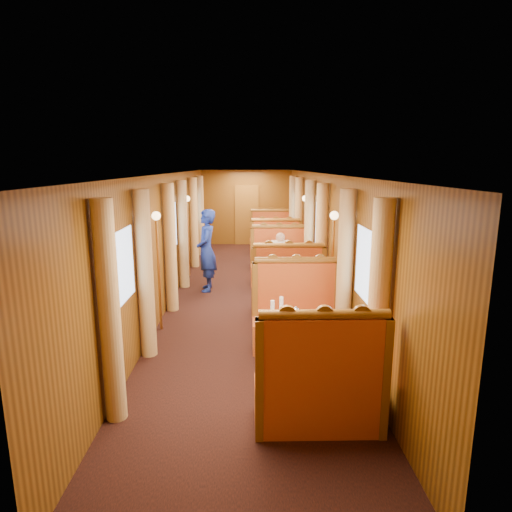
{
  "coord_description": "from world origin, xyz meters",
  "views": [
    {
      "loc": [
        0.04,
        -8.45,
        2.66
      ],
      "look_at": [
        0.18,
        -0.9,
        1.05
      ],
      "focal_mm": 30.0,
      "sensor_mm": 36.0,
      "label": 1
    }
  ],
  "objects_px": {
    "banquette_near_fwd": "(319,391)",
    "fruit_plate": "(333,325)",
    "table_near": "(306,352)",
    "tea_tray": "(298,325)",
    "teapot_left": "(293,322)",
    "banquette_near_aft": "(296,320)",
    "steward": "(207,251)",
    "table_mid": "(283,279)",
    "table_far": "(273,247)",
    "banquette_mid_aft": "(279,265)",
    "banquette_mid_fwd": "(287,291)",
    "passenger": "(280,254)",
    "banquette_far_fwd": "(275,252)",
    "banquette_far_aft": "(271,239)",
    "rose_vase_mid": "(283,253)",
    "teapot_back": "(296,316)",
    "rose_vase_far": "(274,228)",
    "teapot_right": "(306,323)"
  },
  "relations": [
    {
      "from": "table_mid",
      "to": "passenger",
      "type": "relative_size",
      "value": 1.38
    },
    {
      "from": "banquette_far_fwd",
      "to": "banquette_far_aft",
      "type": "bearing_deg",
      "value": 90.0
    },
    {
      "from": "table_near",
      "to": "banquette_mid_fwd",
      "type": "distance_m",
      "value": 2.49
    },
    {
      "from": "table_mid",
      "to": "teapot_left",
      "type": "relative_size",
      "value": 6.97
    },
    {
      "from": "banquette_mid_aft",
      "to": "teapot_back",
      "type": "xyz_separation_m",
      "value": [
        -0.12,
        -4.43,
        0.4
      ]
    },
    {
      "from": "rose_vase_mid",
      "to": "teapot_back",
      "type": "bearing_deg",
      "value": -92.02
    },
    {
      "from": "banquette_near_aft",
      "to": "banquette_far_fwd",
      "type": "bearing_deg",
      "value": 90.0
    },
    {
      "from": "teapot_back",
      "to": "tea_tray",
      "type": "bearing_deg",
      "value": -73.61
    },
    {
      "from": "fruit_plate",
      "to": "rose_vase_far",
      "type": "bearing_deg",
      "value": 92.29
    },
    {
      "from": "banquette_far_fwd",
      "to": "banquette_far_aft",
      "type": "distance_m",
      "value": 2.03
    },
    {
      "from": "fruit_plate",
      "to": "rose_vase_mid",
      "type": "bearing_deg",
      "value": 94.99
    },
    {
      "from": "banquette_mid_fwd",
      "to": "banquette_far_aft",
      "type": "height_order",
      "value": "same"
    },
    {
      "from": "banquette_mid_fwd",
      "to": "table_far",
      "type": "xyz_separation_m",
      "value": [
        0.0,
        4.51,
        -0.05
      ]
    },
    {
      "from": "steward",
      "to": "table_near",
      "type": "bearing_deg",
      "value": 16.77
    },
    {
      "from": "banquette_near_aft",
      "to": "steward",
      "type": "height_order",
      "value": "steward"
    },
    {
      "from": "banquette_near_aft",
      "to": "steward",
      "type": "xyz_separation_m",
      "value": [
        -1.59,
        2.97,
        0.45
      ]
    },
    {
      "from": "banquette_mid_aft",
      "to": "tea_tray",
      "type": "distance_m",
      "value": 4.58
    },
    {
      "from": "steward",
      "to": "banquette_near_aft",
      "type": "bearing_deg",
      "value": 23.18
    },
    {
      "from": "banquette_far_fwd",
      "to": "rose_vase_far",
      "type": "xyz_separation_m",
      "value": [
        0.03,
        1.04,
        0.5
      ]
    },
    {
      "from": "banquette_near_fwd",
      "to": "banquette_near_aft",
      "type": "distance_m",
      "value": 2.03
    },
    {
      "from": "table_near",
      "to": "tea_tray",
      "type": "relative_size",
      "value": 3.09
    },
    {
      "from": "fruit_plate",
      "to": "table_mid",
      "type": "bearing_deg",
      "value": 94.98
    },
    {
      "from": "table_near",
      "to": "banquette_near_fwd",
      "type": "height_order",
      "value": "banquette_near_fwd"
    },
    {
      "from": "banquette_mid_fwd",
      "to": "passenger",
      "type": "bearing_deg",
      "value": 90.0
    },
    {
      "from": "table_mid",
      "to": "rose_vase_mid",
      "type": "bearing_deg",
      "value": -120.33
    },
    {
      "from": "table_far",
      "to": "passenger",
      "type": "height_order",
      "value": "passenger"
    },
    {
      "from": "banquette_far_fwd",
      "to": "banquette_far_aft",
      "type": "xyz_separation_m",
      "value": [
        0.0,
        2.03,
        0.0
      ]
    },
    {
      "from": "teapot_right",
      "to": "rose_vase_far",
      "type": "bearing_deg",
      "value": 67.83
    },
    {
      "from": "teapot_right",
      "to": "rose_vase_far",
      "type": "height_order",
      "value": "rose_vase_far"
    },
    {
      "from": "banquette_far_fwd",
      "to": "steward",
      "type": "xyz_separation_m",
      "value": [
        -1.59,
        -2.0,
        0.45
      ]
    },
    {
      "from": "table_far",
      "to": "banquette_mid_aft",
      "type": "bearing_deg",
      "value": -90.0
    },
    {
      "from": "teapot_left",
      "to": "banquette_near_fwd",
      "type": "bearing_deg",
      "value": -70.51
    },
    {
      "from": "banquette_far_fwd",
      "to": "teapot_right",
      "type": "xyz_separation_m",
      "value": [
        -0.02,
        -6.11,
        0.39
      ]
    },
    {
      "from": "banquette_far_fwd",
      "to": "tea_tray",
      "type": "distance_m",
      "value": 6.05
    },
    {
      "from": "table_near",
      "to": "rose_vase_mid",
      "type": "bearing_deg",
      "value": 90.01
    },
    {
      "from": "banquette_near_fwd",
      "to": "rose_vase_mid",
      "type": "height_order",
      "value": "banquette_near_fwd"
    },
    {
      "from": "teapot_back",
      "to": "banquette_far_aft",
      "type": "bearing_deg",
      "value": 99.01
    },
    {
      "from": "banquette_far_fwd",
      "to": "steward",
      "type": "distance_m",
      "value": 2.6
    },
    {
      "from": "table_far",
      "to": "teapot_back",
      "type": "relative_size",
      "value": 6.06
    },
    {
      "from": "banquette_near_fwd",
      "to": "teapot_right",
      "type": "distance_m",
      "value": 0.97
    },
    {
      "from": "tea_tray",
      "to": "teapot_left",
      "type": "relative_size",
      "value": 2.26
    },
    {
      "from": "banquette_near_fwd",
      "to": "rose_vase_mid",
      "type": "distance_m",
      "value": 4.54
    },
    {
      "from": "banquette_near_aft",
      "to": "tea_tray",
      "type": "relative_size",
      "value": 3.94
    },
    {
      "from": "table_mid",
      "to": "table_far",
      "type": "relative_size",
      "value": 1.0
    },
    {
      "from": "table_far",
      "to": "teapot_left",
      "type": "relative_size",
      "value": 6.97
    },
    {
      "from": "table_mid",
      "to": "tea_tray",
      "type": "xyz_separation_m",
      "value": [
        -0.1,
        -3.55,
        0.38
      ]
    },
    {
      "from": "teapot_back",
      "to": "rose_vase_mid",
      "type": "bearing_deg",
      "value": 97.87
    },
    {
      "from": "banquette_near_fwd",
      "to": "fruit_plate",
      "type": "bearing_deg",
      "value": 71.5
    },
    {
      "from": "banquette_far_aft",
      "to": "banquette_mid_aft",
      "type": "bearing_deg",
      "value": -90.0
    },
    {
      "from": "banquette_far_fwd",
      "to": "teapot_left",
      "type": "relative_size",
      "value": 8.89
    }
  ]
}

